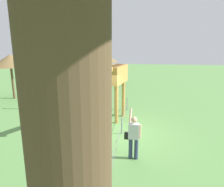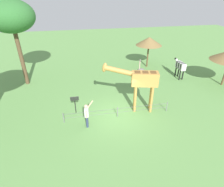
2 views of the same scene
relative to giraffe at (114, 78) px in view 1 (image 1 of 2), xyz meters
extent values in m
plane|color=#60934C|center=(1.59, 0.37, -2.28)|extent=(60.00, 60.00, 0.00)
cylinder|color=#BC8942|center=(0.31, 0.15, -1.30)|extent=(0.18, 0.18, 1.97)
cylinder|color=#BC8942|center=(0.20, -0.27, -1.30)|extent=(0.18, 0.18, 1.97)
cylinder|color=#BC8942|center=(-0.77, 0.41, -1.30)|extent=(0.18, 0.18, 1.97)
cylinder|color=#BC8942|center=(-0.87, -0.02, -1.30)|extent=(0.18, 0.18, 1.97)
cube|color=#BC8942|center=(-0.28, 0.07, 0.14)|extent=(1.82, 1.07, 0.90)
cube|color=brown|center=(0.21, -0.05, 0.60)|extent=(0.45, 0.51, 0.02)
cube|color=brown|center=(-0.28, 0.07, 0.60)|extent=(0.45, 0.51, 0.02)
cube|color=brown|center=(-0.77, 0.18, 0.60)|extent=(0.45, 0.51, 0.02)
cylinder|color=#BC8942|center=(1.27, -0.30, 0.64)|extent=(2.09, 0.79, 0.77)
ellipsoid|color=#BC8942|center=(2.25, -0.53, 0.87)|extent=(0.47, 0.35, 0.69)
cylinder|color=brown|center=(2.25, -0.47, 1.05)|extent=(0.05, 0.05, 0.14)
cylinder|color=brown|center=(2.25, -0.59, 1.05)|extent=(0.05, 0.05, 0.14)
cylinder|color=navy|center=(3.64, 1.04, -1.89)|extent=(0.14, 0.14, 0.78)
cylinder|color=navy|center=(3.65, 1.24, -1.89)|extent=(0.14, 0.14, 0.78)
cube|color=silver|center=(3.65, 1.14, -1.23)|extent=(0.27, 0.38, 0.55)
sphere|color=#D8AD8C|center=(3.65, 1.14, -0.81)|extent=(0.22, 0.22, 0.22)
cylinder|color=#D8AD8C|center=(3.38, 1.00, -0.77)|extent=(0.38, 0.11, 0.50)
cylinder|color=#D8AD8C|center=(3.66, 1.36, -1.23)|extent=(0.08, 0.08, 0.50)
cube|color=black|center=(3.68, 0.92, -1.40)|extent=(0.13, 0.21, 0.24)
cylinder|color=black|center=(-5.28, -4.78, -1.81)|extent=(0.12, 0.12, 0.95)
cylinder|color=black|center=(-5.58, -4.79, -1.81)|extent=(0.12, 0.12, 0.95)
cylinder|color=black|center=(-5.29, -3.98, -1.81)|extent=(0.12, 0.12, 0.95)
cylinder|color=black|center=(-5.59, -3.99, -1.81)|extent=(0.12, 0.12, 0.95)
cube|color=silver|center=(-5.44, -3.87, -1.03)|extent=(0.44, 0.18, 0.60)
cube|color=black|center=(-5.44, -4.04, -1.03)|extent=(0.44, 0.18, 0.60)
cube|color=silver|center=(-5.44, -4.21, -1.03)|extent=(0.44, 0.18, 0.60)
cube|color=black|center=(-5.43, -4.38, -1.03)|extent=(0.44, 0.18, 0.60)
cube|color=silver|center=(-5.43, -4.55, -1.03)|extent=(0.44, 0.18, 0.60)
cube|color=black|center=(-5.43, -4.73, -1.03)|extent=(0.44, 0.18, 0.60)
cube|color=silver|center=(-5.42, -4.90, -1.03)|extent=(0.44, 0.18, 0.60)
cylinder|color=silver|center=(-5.42, -5.13, -0.88)|extent=(0.21, 0.45, 0.47)
ellipsoid|color=black|center=(-5.42, -5.38, -0.73)|extent=(0.19, 0.40, 0.22)
cylinder|color=#CC9E93|center=(-1.39, -3.93, -1.83)|extent=(0.07, 0.07, 0.90)
cylinder|color=#CC9E93|center=(-1.55, -4.09, -1.83)|extent=(0.07, 0.07, 0.90)
ellipsoid|color=#66605B|center=(-1.47, -4.01, -1.10)|extent=(0.70, 0.56, 0.49)
cylinder|color=#CC9E93|center=(-1.32, -4.01, -0.55)|extent=(0.08, 0.08, 0.80)
sphere|color=#66605B|center=(-1.32, -4.01, -0.10)|extent=(0.14, 0.14, 0.14)
cylinder|color=brown|center=(-8.52, -2.34, -1.16)|extent=(0.16, 0.16, 2.25)
cone|color=brown|center=(-8.52, -2.34, 0.43)|extent=(3.13, 3.13, 0.93)
cylinder|color=brown|center=(-3.47, -7.77, -1.11)|extent=(0.16, 0.16, 2.34)
cone|color=brown|center=(-3.47, -7.77, 0.47)|extent=(2.66, 2.66, 0.83)
cylinder|color=black|center=(4.32, -0.44, -1.81)|extent=(0.06, 0.06, 0.95)
cube|color=#2D2D2D|center=(4.32, -0.44, -1.15)|extent=(0.56, 0.21, 0.38)
cylinder|color=slate|center=(-1.91, 0.54, -1.91)|extent=(0.05, 0.05, 0.75)
cylinder|color=slate|center=(1.59, 0.54, -1.91)|extent=(0.05, 0.05, 0.75)
cylinder|color=slate|center=(5.09, 0.54, -1.91)|extent=(0.05, 0.05, 0.75)
cube|color=slate|center=(1.59, 0.54, -1.64)|extent=(7.00, 0.01, 0.01)
cube|color=slate|center=(1.59, 0.54, -1.94)|extent=(7.00, 0.01, 0.01)
camera|label=1|loc=(10.69, 1.34, 1.84)|focal=34.81mm
camera|label=2|loc=(3.82, 10.35, 5.28)|focal=29.78mm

